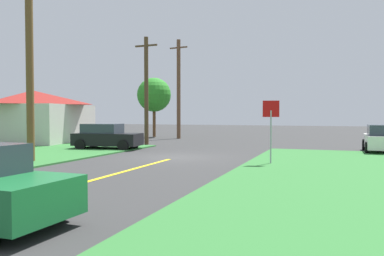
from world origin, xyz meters
TOP-DOWN VIEW (x-y plane):
  - ground_plane at (0.00, 0.00)m, footprint 120.00×120.00m
  - lane_stripe_center at (0.00, -8.00)m, footprint 0.20×14.00m
  - stop_sign at (5.04, -1.52)m, footprint 0.71×0.20m
  - car_on_crossroad at (10.35, 6.25)m, footprint 2.12×3.97m
  - parked_car_near_building at (-5.93, 2.78)m, footprint 4.36×2.45m
  - utility_pole_near at (-5.43, -4.41)m, footprint 1.79×0.47m
  - utility_pole_mid at (-5.25, 7.12)m, footprint 1.80×0.30m
  - utility_pole_far at (-5.70, 14.65)m, footprint 1.79×0.43m
  - oak_tree_left at (-8.92, 16.27)m, footprint 3.32×3.32m
  - barn at (-14.66, 6.13)m, footprint 8.31×8.67m

SIDE VIEW (x-z plane):
  - ground_plane at x=0.00m, z-range 0.00..0.00m
  - lane_stripe_center at x=0.00m, z-range 0.00..0.01m
  - car_on_crossroad at x=10.35m, z-range -0.01..1.61m
  - parked_car_near_building at x=-5.93m, z-range -0.01..1.61m
  - stop_sign at x=5.04m, z-range 0.56..3.38m
  - barn at x=-14.66m, z-range 0.00..4.10m
  - utility_pole_mid at x=-5.25m, z-range 0.11..7.94m
  - oak_tree_left at x=-8.92m, z-range 1.22..7.00m
  - utility_pole_near at x=-5.43m, z-range 0.09..8.82m
  - utility_pole_far at x=-5.70m, z-range 0.09..9.07m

